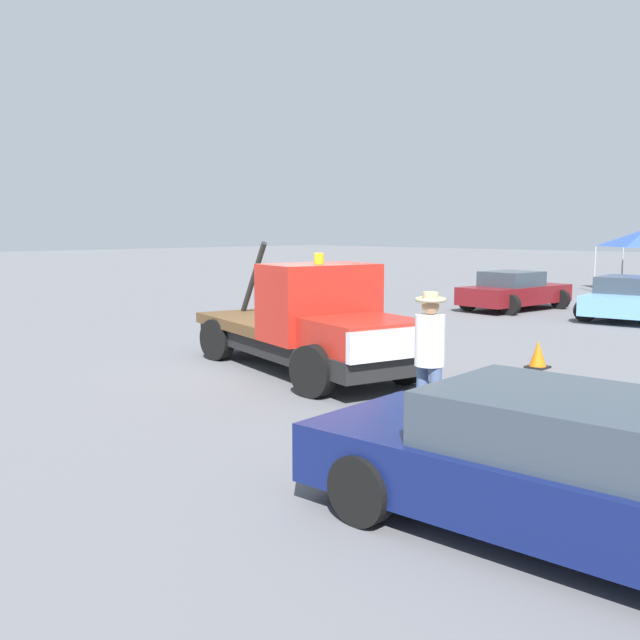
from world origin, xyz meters
TOP-DOWN VIEW (x-y plane):
  - ground_plane at (0.00, 0.00)m, footprint 160.00×160.00m
  - tow_truck at (0.36, -0.09)m, footprint 6.34×3.40m
  - foreground_car at (7.35, -3.78)m, footprint 5.35×2.24m
  - person_near_truck at (4.22, -1.67)m, footprint 0.43×0.43m
  - parked_car_maroon at (-2.34, 12.56)m, footprint 2.69×4.45m
  - parked_car_skyblue at (1.53, 12.71)m, footprint 2.80×4.55m
  - traffic_cone at (3.22, 3.48)m, footprint 0.40×0.40m

SIDE VIEW (x-z plane):
  - ground_plane at x=0.00m, z-range 0.00..0.00m
  - traffic_cone at x=3.22m, z-range -0.02..0.53m
  - parked_car_maroon at x=-2.34m, z-range -0.02..1.32m
  - parked_car_skyblue at x=1.53m, z-range -0.02..1.32m
  - foreground_car at x=7.35m, z-range -0.02..1.32m
  - tow_truck at x=0.36m, z-range -0.34..2.17m
  - person_near_truck at x=4.22m, z-range 0.17..2.09m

